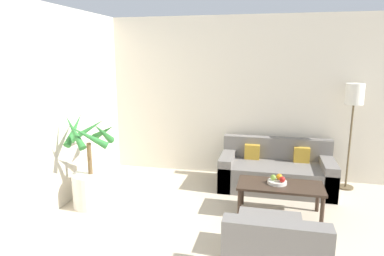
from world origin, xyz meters
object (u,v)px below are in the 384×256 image
(sofa_loveseat, at_px, (276,172))
(orange_fruit, at_px, (279,177))
(ottoman, at_px, (269,235))
(potted_palm, at_px, (91,177))
(apple_red, at_px, (282,179))
(fruit_bowl, at_px, (277,182))
(floor_lamp, at_px, (354,102))
(apple_green, at_px, (273,177))
(coffee_table, at_px, (280,188))

(sofa_loveseat, xyz_separation_m, orange_fruit, (0.02, -0.89, 0.24))
(orange_fruit, distance_m, ottoman, 1.04)
(potted_palm, bearing_deg, apple_red, 5.78)
(potted_palm, bearing_deg, orange_fruit, 7.72)
(fruit_bowl, bearing_deg, floor_lamp, 46.86)
(floor_lamp, relative_size, ottoman, 2.50)
(potted_palm, relative_size, orange_fruit, 16.19)
(apple_red, bearing_deg, apple_green, 155.95)
(potted_palm, distance_m, coffee_table, 2.56)
(orange_fruit, xyz_separation_m, ottoman, (-0.11, -0.99, -0.31))
(potted_palm, xyz_separation_m, floor_lamp, (3.59, 1.47, 0.96))
(sofa_loveseat, xyz_separation_m, fruit_bowl, (-0.00, -0.92, 0.18))
(potted_palm, distance_m, ottoman, 2.51)
(fruit_bowl, distance_m, ottoman, 0.99)
(floor_lamp, relative_size, apple_red, 21.61)
(coffee_table, distance_m, apple_red, 0.14)
(fruit_bowl, relative_size, ottoman, 0.37)
(apple_red, distance_m, ottoman, 0.97)
(potted_palm, xyz_separation_m, fruit_bowl, (2.50, 0.31, 0.03))
(orange_fruit, bearing_deg, ottoman, -96.30)
(potted_palm, distance_m, apple_red, 2.57)
(coffee_table, distance_m, ottoman, 0.96)
(potted_palm, height_order, ottoman, potted_palm)
(fruit_bowl, height_order, apple_green, apple_green)
(potted_palm, xyz_separation_m, apple_green, (2.45, 0.31, 0.09))
(apple_green, bearing_deg, potted_palm, -172.80)
(sofa_loveseat, distance_m, orange_fruit, 0.92)
(sofa_loveseat, xyz_separation_m, floor_lamp, (1.09, 0.24, 1.11))
(sofa_loveseat, height_order, ottoman, sofa_loveseat)
(apple_green, xyz_separation_m, ottoman, (-0.03, -0.96, -0.30))
(floor_lamp, distance_m, ottoman, 2.69)
(fruit_bowl, xyz_separation_m, apple_red, (0.06, -0.05, 0.06))
(floor_lamp, bearing_deg, apple_red, -130.40)
(sofa_loveseat, relative_size, apple_red, 22.52)
(fruit_bowl, relative_size, apple_green, 3.33)
(floor_lamp, distance_m, coffee_table, 1.87)
(fruit_bowl, bearing_deg, potted_palm, -173.04)
(floor_lamp, height_order, ottoman, floor_lamp)
(potted_palm, bearing_deg, fruit_bowl, 6.96)
(sofa_loveseat, height_order, orange_fruit, sofa_loveseat)
(sofa_loveseat, height_order, apple_green, sofa_loveseat)
(sofa_loveseat, bearing_deg, coffee_table, -87.62)
(orange_fruit, height_order, ottoman, orange_fruit)
(sofa_loveseat, relative_size, floor_lamp, 1.04)
(floor_lamp, distance_m, apple_green, 1.84)
(fruit_bowl, height_order, orange_fruit, orange_fruit)
(potted_palm, relative_size, apple_green, 17.70)
(orange_fruit, bearing_deg, fruit_bowl, -123.95)
(floor_lamp, xyz_separation_m, orange_fruit, (-1.06, -1.12, -0.87))
(apple_red, bearing_deg, sofa_loveseat, 93.47)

